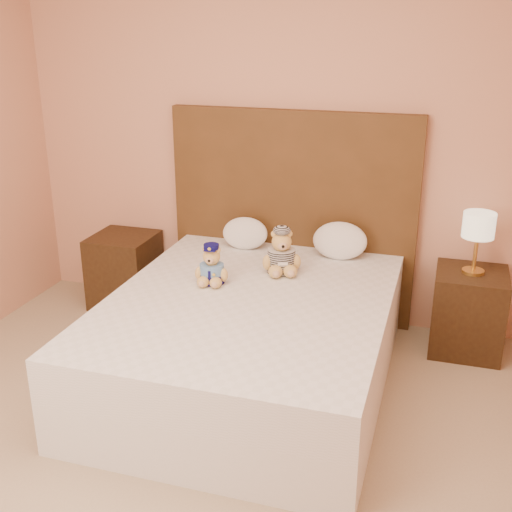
{
  "coord_description": "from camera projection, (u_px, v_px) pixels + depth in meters",
  "views": [
    {
      "loc": [
        1.04,
        -2.04,
        2.08
      ],
      "look_at": [
        -0.03,
        1.45,
        0.72
      ],
      "focal_mm": 45.0,
      "sensor_mm": 36.0,
      "label": 1
    }
  ],
  "objects": [
    {
      "name": "pillow_right",
      "position": [
        340.0,
        239.0,
        4.32
      ],
      "size": [
        0.37,
        0.24,
        0.26
      ],
      "primitive_type": "ellipsoid",
      "color": "white",
      "rests_on": "bed"
    },
    {
      "name": "teddy_police",
      "position": [
        212.0,
        264.0,
        3.9
      ],
      "size": [
        0.24,
        0.23,
        0.25
      ],
      "primitive_type": null,
      "rotation": [
        0.0,
        0.0,
        0.12
      ],
      "color": "tan",
      "rests_on": "bed"
    },
    {
      "name": "bed",
      "position": [
        249.0,
        340.0,
        3.82
      ],
      "size": [
        1.6,
        2.0,
        0.55
      ],
      "color": "white",
      "rests_on": "ground"
    },
    {
      "name": "teddy_prisoner",
      "position": [
        282.0,
        251.0,
        4.05
      ],
      "size": [
        0.33,
        0.32,
        0.29
      ],
      "primitive_type": null,
      "rotation": [
        0.0,
        0.0,
        0.38
      ],
      "color": "tan",
      "rests_on": "bed"
    },
    {
      "name": "room_walls",
      "position": [
        193.0,
        89.0,
        2.62
      ],
      "size": [
        4.04,
        4.52,
        2.72
      ],
      "color": "tan",
      "rests_on": "ground"
    },
    {
      "name": "pillow_left",
      "position": [
        245.0,
        232.0,
        4.51
      ],
      "size": [
        0.33,
        0.21,
        0.23
      ],
      "primitive_type": "ellipsoid",
      "color": "white",
      "rests_on": "bed"
    },
    {
      "name": "lamp",
      "position": [
        479.0,
        228.0,
        3.99
      ],
      "size": [
        0.2,
        0.2,
        0.4
      ],
      "color": "gold",
      "rests_on": "nightstand_right"
    },
    {
      "name": "nightstand_left",
      "position": [
        125.0,
        270.0,
        4.88
      ],
      "size": [
        0.45,
        0.45,
        0.55
      ],
      "primitive_type": "cube",
      "color": "#332210",
      "rests_on": "ground"
    },
    {
      "name": "headboard",
      "position": [
        292.0,
        217.0,
        4.56
      ],
      "size": [
        1.75,
        0.08,
        1.5
      ],
      "primitive_type": "cube",
      "color": "#4E3117",
      "rests_on": "ground"
    },
    {
      "name": "nightstand_right",
      "position": [
        468.0,
        312.0,
        4.19
      ],
      "size": [
        0.45,
        0.45,
        0.55
      ],
      "primitive_type": "cube",
      "color": "#332210",
      "rests_on": "ground"
    }
  ]
}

